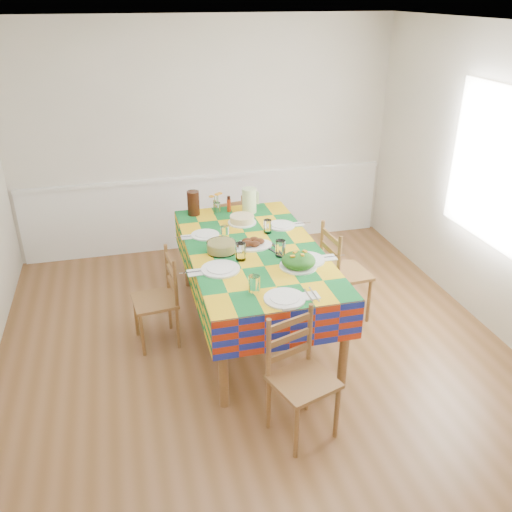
{
  "coord_description": "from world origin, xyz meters",
  "views": [
    {
      "loc": [
        -0.99,
        -3.73,
        2.92
      ],
      "look_at": [
        0.04,
        0.31,
        0.87
      ],
      "focal_mm": 38.0,
      "sensor_mm": 36.0,
      "label": 1
    }
  ],
  "objects_px": {
    "tea_pitcher": "(193,203)",
    "chair_near": "(300,378)",
    "chair_left": "(159,300)",
    "chair_far": "(225,231)",
    "chair_right": "(342,273)",
    "green_pitcher": "(249,200)",
    "meat_platter": "(253,243)",
    "dining_table": "(254,258)"
  },
  "relations": [
    {
      "from": "chair_left",
      "to": "meat_platter",
      "type": "bearing_deg",
      "value": 86.2
    },
    {
      "from": "meat_platter",
      "to": "chair_far",
      "type": "relative_size",
      "value": 0.41
    },
    {
      "from": "dining_table",
      "to": "tea_pitcher",
      "type": "bearing_deg",
      "value": 113.02
    },
    {
      "from": "chair_left",
      "to": "chair_near",
      "type": "bearing_deg",
      "value": 25.62
    },
    {
      "from": "meat_platter",
      "to": "dining_table",
      "type": "bearing_deg",
      "value": -88.47
    },
    {
      "from": "green_pitcher",
      "to": "chair_left",
      "type": "height_order",
      "value": "green_pitcher"
    },
    {
      "from": "chair_right",
      "to": "chair_left",
      "type": "bearing_deg",
      "value": 85.64
    },
    {
      "from": "green_pitcher",
      "to": "chair_left",
      "type": "xyz_separation_m",
      "value": [
        -1.04,
        -0.86,
        -0.54
      ]
    },
    {
      "from": "green_pitcher",
      "to": "chair_far",
      "type": "xyz_separation_m",
      "value": [
        -0.16,
        0.51,
        -0.54
      ]
    },
    {
      "from": "meat_platter",
      "to": "tea_pitcher",
      "type": "height_order",
      "value": "tea_pitcher"
    },
    {
      "from": "dining_table",
      "to": "chair_near",
      "type": "bearing_deg",
      "value": -90.57
    },
    {
      "from": "green_pitcher",
      "to": "chair_far",
      "type": "distance_m",
      "value": 0.76
    },
    {
      "from": "dining_table",
      "to": "meat_platter",
      "type": "distance_m",
      "value": 0.13
    },
    {
      "from": "tea_pitcher",
      "to": "chair_left",
      "type": "relative_size",
      "value": 0.28
    },
    {
      "from": "green_pitcher",
      "to": "chair_right",
      "type": "height_order",
      "value": "green_pitcher"
    },
    {
      "from": "dining_table",
      "to": "green_pitcher",
      "type": "height_order",
      "value": "green_pitcher"
    },
    {
      "from": "chair_left",
      "to": "chair_right",
      "type": "relative_size",
      "value": 0.91
    },
    {
      "from": "tea_pitcher",
      "to": "chair_far",
      "type": "height_order",
      "value": "tea_pitcher"
    },
    {
      "from": "meat_platter",
      "to": "tea_pitcher",
      "type": "distance_m",
      "value": 0.98
    },
    {
      "from": "chair_far",
      "to": "dining_table",
      "type": "bearing_deg",
      "value": 78.36
    },
    {
      "from": "tea_pitcher",
      "to": "chair_right",
      "type": "relative_size",
      "value": 0.26
    },
    {
      "from": "chair_left",
      "to": "chair_right",
      "type": "bearing_deg",
      "value": 83.42
    },
    {
      "from": "dining_table",
      "to": "meat_platter",
      "type": "height_order",
      "value": "meat_platter"
    },
    {
      "from": "chair_left",
      "to": "chair_far",
      "type": "bearing_deg",
      "value": 140.95
    },
    {
      "from": "chair_far",
      "to": "chair_left",
      "type": "bearing_deg",
      "value": 45.96
    },
    {
      "from": "tea_pitcher",
      "to": "chair_far",
      "type": "relative_size",
      "value": 0.29
    },
    {
      "from": "tea_pitcher",
      "to": "green_pitcher",
      "type": "bearing_deg",
      "value": -7.23
    },
    {
      "from": "dining_table",
      "to": "chair_right",
      "type": "height_order",
      "value": "chair_right"
    },
    {
      "from": "chair_near",
      "to": "chair_left",
      "type": "xyz_separation_m",
      "value": [
        -0.86,
        1.38,
        -0.03
      ]
    },
    {
      "from": "dining_table",
      "to": "green_pitcher",
      "type": "relative_size",
      "value": 8.52
    },
    {
      "from": "tea_pitcher",
      "to": "chair_left",
      "type": "xyz_separation_m",
      "value": [
        -0.47,
        -0.93,
        -0.53
      ]
    },
    {
      "from": "chair_near",
      "to": "chair_far",
      "type": "height_order",
      "value": "chair_near"
    },
    {
      "from": "dining_table",
      "to": "tea_pitcher",
      "type": "distance_m",
      "value": 1.04
    },
    {
      "from": "green_pitcher",
      "to": "dining_table",
      "type": "bearing_deg",
      "value": -101.15
    },
    {
      "from": "chair_near",
      "to": "chair_left",
      "type": "distance_m",
      "value": 1.62
    },
    {
      "from": "tea_pitcher",
      "to": "chair_near",
      "type": "height_order",
      "value": "tea_pitcher"
    },
    {
      "from": "chair_near",
      "to": "chair_right",
      "type": "bearing_deg",
      "value": 39.01
    },
    {
      "from": "chair_near",
      "to": "chair_left",
      "type": "height_order",
      "value": "chair_near"
    },
    {
      "from": "green_pitcher",
      "to": "chair_left",
      "type": "relative_size",
      "value": 0.29
    },
    {
      "from": "chair_far",
      "to": "meat_platter",
      "type": "bearing_deg",
      "value": 78.3
    },
    {
      "from": "tea_pitcher",
      "to": "chair_near",
      "type": "bearing_deg",
      "value": -80.55
    },
    {
      "from": "meat_platter",
      "to": "chair_right",
      "type": "height_order",
      "value": "chair_right"
    }
  ]
}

